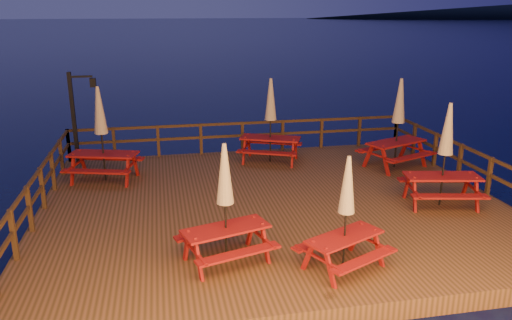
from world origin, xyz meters
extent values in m
plane|color=#050631|center=(0.00, 0.00, 0.00)|extent=(500.00, 500.00, 0.00)
cube|color=#453116|center=(0.00, 0.00, 0.20)|extent=(12.00, 10.00, 0.40)
cylinder|color=#321C0F|center=(-5.60, 4.60, -0.30)|extent=(0.24, 0.24, 1.40)
cylinder|color=#321C0F|center=(0.00, 4.60, -0.30)|extent=(0.24, 0.24, 1.40)
cylinder|color=#321C0F|center=(5.60, 4.60, -0.30)|extent=(0.24, 0.24, 1.40)
cube|color=#321C0F|center=(0.00, 4.85, 1.45)|extent=(11.70, 0.06, 0.09)
cube|color=#321C0F|center=(0.00, 4.85, 1.01)|extent=(11.70, 0.06, 0.09)
cube|color=#321C0F|center=(-4.68, 4.85, 0.95)|extent=(0.10, 0.10, 1.10)
cube|color=#321C0F|center=(0.00, 4.85, 0.95)|extent=(0.10, 0.10, 1.10)
cube|color=#321C0F|center=(4.68, 4.85, 0.95)|extent=(0.10, 0.10, 1.10)
cube|color=#321C0F|center=(-5.85, 0.00, 1.45)|extent=(0.06, 9.70, 0.09)
cube|color=#321C0F|center=(-5.85, 0.00, 1.01)|extent=(0.06, 9.70, 0.09)
cube|color=#321C0F|center=(-5.85, 0.00, 0.95)|extent=(0.10, 0.10, 1.10)
cube|color=#321C0F|center=(-5.85, 3.88, 0.95)|extent=(0.10, 0.10, 1.10)
cube|color=#321C0F|center=(5.85, 0.00, 1.45)|extent=(0.06, 9.70, 0.09)
cube|color=#321C0F|center=(5.85, 0.00, 1.01)|extent=(0.06, 9.70, 0.09)
cube|color=#321C0F|center=(5.85, 0.00, 0.95)|extent=(0.10, 0.10, 1.10)
cube|color=#321C0F|center=(5.85, 3.88, 0.95)|extent=(0.10, 0.10, 1.10)
cube|color=black|center=(-5.55, 4.55, 1.90)|extent=(0.12, 0.12, 3.00)
cube|color=black|center=(-5.20, 4.55, 3.25)|extent=(0.70, 0.06, 0.06)
cube|color=black|center=(-4.85, 4.55, 3.05)|extent=(0.18, 0.18, 0.28)
sphere|color=#E7B95C|center=(-4.85, 4.55, 3.05)|extent=(0.14, 0.14, 0.14)
cube|color=maroon|center=(0.72, 3.55, 1.21)|extent=(2.08, 1.46, 0.05)
cube|color=maroon|center=(0.98, 4.14, 0.88)|extent=(1.90, 1.05, 0.05)
cube|color=maroon|center=(0.46, 2.95, 0.88)|extent=(1.90, 1.05, 0.05)
cube|color=maroon|center=(0.12, 4.19, 0.80)|extent=(0.10, 0.12, 0.81)
cube|color=maroon|center=(-0.16, 3.54, 0.80)|extent=(0.10, 0.12, 0.81)
cube|color=maroon|center=(1.60, 3.55, 0.80)|extent=(0.10, 0.12, 0.81)
cube|color=maroon|center=(1.32, 2.90, 0.80)|extent=(0.10, 0.12, 0.81)
cylinder|color=black|center=(0.72, 3.55, 1.75)|extent=(0.05, 0.05, 2.69)
cone|color=#9D7D61|center=(0.72, 3.55, 2.50)|extent=(0.39, 0.39, 1.35)
sphere|color=black|center=(0.72, 3.55, 3.12)|extent=(0.08, 0.08, 0.08)
cube|color=maroon|center=(4.54, 2.21, 1.23)|extent=(2.14, 1.45, 0.06)
cube|color=maroon|center=(4.30, 2.83, 0.90)|extent=(1.97, 1.02, 0.06)
cube|color=maroon|center=(4.78, 1.59, 0.90)|extent=(1.97, 1.02, 0.06)
cube|color=maroon|center=(3.64, 2.25, 0.81)|extent=(0.10, 0.13, 0.83)
cube|color=maroon|center=(3.90, 1.57, 0.81)|extent=(0.10, 0.13, 0.83)
cube|color=maroon|center=(5.18, 2.85, 0.81)|extent=(0.10, 0.13, 0.83)
cube|color=maroon|center=(5.45, 2.17, 0.81)|extent=(0.10, 0.13, 0.83)
cylinder|color=black|center=(4.54, 2.21, 1.78)|extent=(0.05, 0.05, 2.77)
cone|color=#9D7D61|center=(4.54, 2.21, 2.56)|extent=(0.40, 0.40, 1.38)
sphere|color=black|center=(4.54, 2.21, 3.20)|extent=(0.08, 0.08, 0.08)
cube|color=maroon|center=(-4.51, 2.63, 1.22)|extent=(2.09, 1.27, 0.05)
cube|color=maroon|center=(-4.33, 3.26, 0.89)|extent=(1.97, 0.83, 0.05)
cube|color=maroon|center=(-4.69, 2.00, 0.89)|extent=(1.97, 0.83, 0.05)
cube|color=maroon|center=(-5.20, 3.20, 0.81)|extent=(0.09, 0.12, 0.82)
cube|color=maroon|center=(-5.40, 2.51, 0.81)|extent=(0.09, 0.12, 0.82)
cube|color=maroon|center=(-3.63, 2.75, 0.81)|extent=(0.09, 0.12, 0.82)
cube|color=maroon|center=(-3.83, 2.06, 0.81)|extent=(0.09, 0.12, 0.82)
cylinder|color=black|center=(-4.51, 2.63, 1.76)|extent=(0.05, 0.05, 2.72)
cone|color=#9D7D61|center=(-4.51, 2.63, 2.52)|extent=(0.39, 0.39, 1.36)
sphere|color=black|center=(-4.51, 2.63, 3.15)|extent=(0.08, 0.08, 0.08)
cube|color=maroon|center=(-1.65, -2.98, 1.12)|extent=(1.85, 1.15, 0.05)
cube|color=maroon|center=(-1.82, -2.43, 0.83)|extent=(1.74, 0.77, 0.05)
cube|color=maroon|center=(-1.48, -3.53, 0.83)|extent=(1.74, 0.77, 0.05)
cube|color=maroon|center=(-2.44, -2.89, 0.76)|extent=(0.08, 0.11, 0.72)
cube|color=maroon|center=(-2.25, -3.50, 0.76)|extent=(0.08, 0.11, 0.72)
cube|color=maroon|center=(-1.06, -2.46, 0.76)|extent=(0.08, 0.11, 0.72)
cube|color=maroon|center=(-0.87, -3.07, 0.76)|extent=(0.08, 0.11, 0.72)
cylinder|color=black|center=(-1.65, -2.98, 1.60)|extent=(0.04, 0.04, 2.41)
cone|color=#9D7D61|center=(-1.65, -2.98, 2.28)|extent=(0.35, 0.35, 1.20)
sphere|color=black|center=(-1.65, -2.98, 2.84)|extent=(0.07, 0.07, 0.07)
cube|color=maroon|center=(0.58, -3.68, 1.07)|extent=(1.73, 1.26, 0.04)
cube|color=maroon|center=(0.35, -3.20, 0.80)|extent=(1.56, 0.92, 0.04)
cube|color=maroon|center=(0.81, -4.16, 0.80)|extent=(1.56, 0.92, 0.04)
cube|color=maroon|center=(-0.15, -3.70, 0.74)|extent=(0.09, 0.10, 0.67)
cube|color=maroon|center=(0.10, -4.24, 0.74)|extent=(0.09, 0.10, 0.67)
cube|color=maroon|center=(1.06, -3.12, 0.74)|extent=(0.09, 0.10, 0.67)
cube|color=maroon|center=(1.32, -3.66, 0.74)|extent=(0.09, 0.10, 0.67)
cylinder|color=black|center=(0.58, -3.68, 1.52)|extent=(0.04, 0.04, 2.24)
cone|color=#9D7D61|center=(0.58, -3.68, 2.15)|extent=(0.32, 0.32, 1.12)
sphere|color=black|center=(0.58, -3.68, 2.67)|extent=(0.06, 0.06, 0.06)
cube|color=maroon|center=(4.23, -1.04, 1.18)|extent=(1.99, 1.09, 0.05)
cube|color=maroon|center=(4.35, -0.42, 0.87)|extent=(1.90, 0.65, 0.05)
cube|color=maroon|center=(4.11, -1.65, 0.87)|extent=(1.90, 0.65, 0.05)
cube|color=maroon|center=(3.53, -0.54, 0.79)|extent=(0.08, 0.11, 0.78)
cube|color=maroon|center=(3.39, -1.22, 0.79)|extent=(0.08, 0.11, 0.78)
cube|color=maroon|center=(5.07, -0.85, 0.79)|extent=(0.08, 0.11, 0.78)
cube|color=maroon|center=(4.93, -1.53, 0.79)|extent=(0.08, 0.11, 0.78)
cylinder|color=black|center=(4.23, -1.04, 1.71)|extent=(0.05, 0.05, 2.61)
cone|color=#9D7D61|center=(4.23, -1.04, 2.44)|extent=(0.38, 0.38, 1.31)
sphere|color=black|center=(4.23, -1.04, 3.04)|extent=(0.07, 0.07, 0.07)
camera|label=1|loc=(-2.80, -12.01, 5.34)|focal=35.00mm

